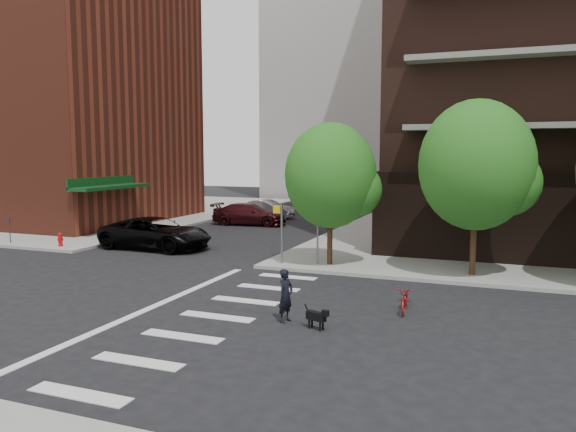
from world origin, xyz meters
TOP-DOWN VIEW (x-y plane):
  - ground at (0.00, 0.00)m, footprint 120.00×120.00m
  - sidewalk_nw at (-24.50, 23.50)m, footprint 31.00×33.00m
  - crosswalk at (2.21, -0.00)m, footprint 3.85×13.00m
  - midrise_nw at (-22.00, 18.00)m, footprint 21.40×15.50m
  - tree_a at (4.00, 8.50)m, footprint 4.00×4.00m
  - tree_b at (10.00, 8.50)m, footprint 4.50×4.50m
  - pedestrian_signal at (2.32, 7.92)m, footprint 2.18×0.67m
  - fire_hydrant at (-10.50, 7.80)m, footprint 0.24×0.24m
  - parking_meter at (-14.00, 7.80)m, footprint 0.10×0.08m
  - parked_car_black at (-5.90, 9.71)m, footprint 2.89×6.03m
  - parked_car_maroon at (-5.50, 20.38)m, footprint 2.64×5.41m
  - parked_car_silver at (-6.03, 24.75)m, footprint 1.70×4.32m
  - scooter at (8.30, 2.67)m, footprint 0.69×1.65m
  - dog_walker at (5.14, 0.32)m, footprint 0.66×0.52m
  - dog at (6.26, -0.05)m, footprint 0.74×0.41m

SIDE VIEW (x-z plane):
  - ground at x=0.00m, z-range 0.00..0.00m
  - crosswalk at x=2.21m, z-range 0.00..0.01m
  - sidewalk_nw at x=-24.50m, z-range 0.00..0.15m
  - dog at x=6.26m, z-range 0.08..0.70m
  - scooter at x=8.30m, z-range 0.00..0.84m
  - fire_hydrant at x=-10.50m, z-range 0.19..0.92m
  - parked_car_silver at x=-6.03m, z-range 0.00..1.40m
  - parked_car_maroon at x=-5.50m, z-range 0.00..1.51m
  - dog_walker at x=5.14m, z-range 0.00..1.60m
  - parked_car_black at x=-5.90m, z-range 0.00..1.66m
  - parking_meter at x=-14.00m, z-range 0.30..1.62m
  - pedestrian_signal at x=2.32m, z-range 0.55..3.15m
  - tree_a at x=4.00m, z-range 1.09..6.99m
  - tree_b at x=10.00m, z-range 1.22..7.87m
  - midrise_nw at x=-22.00m, z-range 0.15..20.15m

